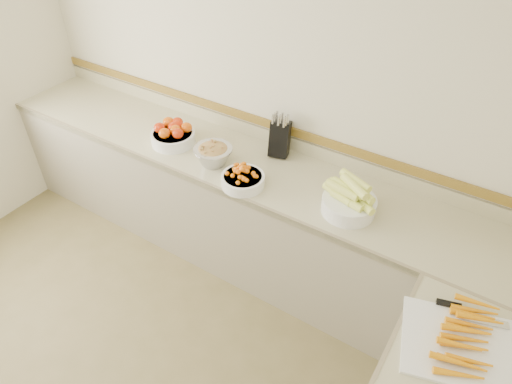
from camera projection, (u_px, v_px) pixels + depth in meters
The scene contains 8 objects.
back_wall at pixel (264, 89), 3.07m from camera, with size 4.00×4.00×0.00m, color beige.
counter_back at pixel (240, 210), 3.40m from camera, with size 4.00×0.65×1.08m.
knife_block at pixel (280, 138), 3.10m from camera, with size 0.17×0.19×0.32m.
tomato_bowl at pixel (173, 134), 3.25m from camera, with size 0.32×0.32×0.16m.
cherry_tomato_bowl at pixel (243, 178), 2.87m from camera, with size 0.28×0.28×0.15m.
corn_bowl at pixel (349, 200), 2.66m from camera, with size 0.35×0.32×0.24m.
rhubarb_bowl at pixel (213, 154), 3.04m from camera, with size 0.26×0.26×0.15m.
cutting_board at pixel (465, 341), 2.00m from camera, with size 0.61×0.54×0.07m.
Camera 1 is at (1.48, -0.41, 2.70)m, focal length 32.00 mm.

